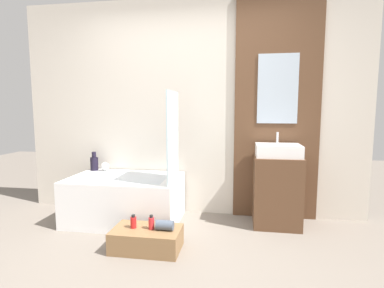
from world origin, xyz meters
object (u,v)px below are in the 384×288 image
vase_tall_dark (94,163)px  vase_round_light (105,167)px  bottle_soap_primary (133,222)px  bathtub (125,199)px  bottle_soap_secondary (151,223)px  wooden_step_bench (147,239)px  sink (278,150)px

vase_tall_dark → vase_round_light: vase_tall_dark is taller
vase_tall_dark → bottle_soap_primary: bearing=-47.8°
bathtub → bottle_soap_primary: size_ratio=9.96×
vase_tall_dark → vase_round_light: bearing=-1.5°
bathtub → bottle_soap_secondary: bearing=-52.0°
vase_round_light → bottle_soap_primary: bearing=-52.8°
bottle_soap_secondary → vase_round_light: bearing=133.2°
bottle_soap_secondary → wooden_step_bench: bearing=-180.0°
bottle_soap_primary → vase_round_light: bearing=127.2°
wooden_step_bench → bottle_soap_primary: size_ratio=4.99×
bathtub → wooden_step_bench: 0.82m
vase_tall_dark → vase_round_light: size_ratio=2.23×
vase_round_light → wooden_step_bench: bearing=-48.3°
wooden_step_bench → vase_tall_dark: vase_tall_dark is taller
bathtub → sink: bearing=5.1°
sink → bottle_soap_primary: size_ratio=3.81×
bathtub → vase_tall_dark: bearing=150.3°
vase_round_light → bottle_soap_primary: size_ratio=0.84×
bathtub → vase_round_light: (-0.38, 0.30, 0.31)m
vase_round_light → bottle_soap_secondary: 1.34m
sink → bottle_soap_secondary: 1.56m
sink → bottle_soap_primary: sink is taller
sink → vase_tall_dark: bearing=176.2°
sink → wooden_step_bench: bearing=-147.0°
bathtub → vase_round_light: 0.57m
vase_tall_dark → vase_round_light: 0.15m
bottle_soap_primary → wooden_step_bench: bearing=0.0°
vase_round_light → bottle_soap_secondary: (0.89, -0.95, -0.31)m
wooden_step_bench → bottle_soap_secondary: size_ratio=4.70×
vase_round_light → bottle_soap_primary: vase_round_light is taller
wooden_step_bench → sink: 1.66m
vase_tall_dark → bottle_soap_secondary: vase_tall_dark is taller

